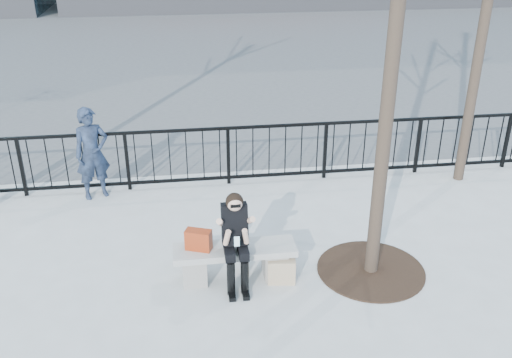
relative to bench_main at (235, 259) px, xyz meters
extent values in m
plane|color=#A4A59F|center=(0.00, 0.00, -0.30)|extent=(120.00, 120.00, 0.00)
cube|color=#474747|center=(0.00, 15.00, -0.30)|extent=(60.00, 23.00, 0.01)
cube|color=black|center=(0.00, 3.00, 0.78)|extent=(14.00, 0.05, 0.05)
cube|color=black|center=(0.00, 3.00, -0.18)|extent=(14.00, 0.05, 0.05)
cylinder|color=black|center=(1.90, -0.10, -0.29)|extent=(1.50, 1.50, 0.02)
cube|color=slate|center=(-0.55, 0.00, -0.10)|extent=(0.32, 0.38, 0.40)
cube|color=slate|center=(0.55, 0.00, -0.10)|extent=(0.32, 0.38, 0.40)
cube|color=gray|center=(0.00, 0.00, 0.14)|extent=(1.65, 0.46, 0.09)
cube|color=maroon|center=(-0.48, 0.02, 0.33)|extent=(0.38, 0.27, 0.28)
cube|color=beige|center=(0.61, -0.21, -0.13)|extent=(0.38, 0.18, 0.35)
imported|color=black|center=(-2.15, 2.80, 0.51)|extent=(0.70, 0.59, 1.63)
camera|label=1|loc=(-0.62, -6.49, 4.28)|focal=40.00mm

